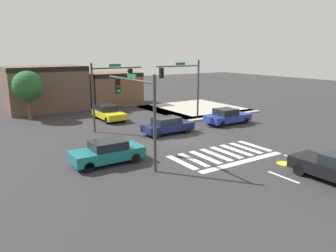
# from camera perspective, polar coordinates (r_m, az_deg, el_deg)

# --- Properties ---
(ground_plane) EXTENTS (120.00, 120.00, 0.00)m
(ground_plane) POSITION_cam_1_polar(r_m,az_deg,el_deg) (25.39, 2.48, -2.25)
(ground_plane) COLOR #302D30
(crosswalk_near) EXTENTS (6.94, 2.98, 0.01)m
(crosswalk_near) POSITION_cam_1_polar(r_m,az_deg,el_deg) (22.05, 9.33, -4.80)
(crosswalk_near) COLOR silver
(crosswalk_near) RESTS_ON ground_plane
(lane_markings) EXTENTS (6.80, 18.75, 0.01)m
(lane_markings) POSITION_cam_1_polar(r_m,az_deg,el_deg) (18.86, 26.55, -9.19)
(lane_markings) COLOR white
(lane_markings) RESTS_ON ground_plane
(bike_detector_marking) EXTENTS (0.92, 0.92, 0.01)m
(bike_detector_marking) POSITION_cam_1_polar(r_m,az_deg,el_deg) (21.12, 19.84, -6.24)
(bike_detector_marking) COLOR yellow
(bike_detector_marking) RESTS_ON ground_plane
(curb_corner_northeast) EXTENTS (10.00, 10.60, 0.15)m
(curb_corner_northeast) POSITION_cam_1_polar(r_m,az_deg,el_deg) (37.71, 4.64, 2.90)
(curb_corner_northeast) COLOR #B2AA9E
(curb_corner_northeast) RESTS_ON ground_plane
(storefront_row) EXTENTS (15.49, 6.56, 5.05)m
(storefront_row) POSITION_cam_1_polar(r_m,az_deg,el_deg) (40.78, -17.01, 6.41)
(storefront_row) COLOR brown
(storefront_row) RESTS_ON ground_plane
(traffic_signal_northeast) EXTENTS (4.93, 0.32, 5.89)m
(traffic_signal_northeast) POSITION_cam_1_polar(r_m,az_deg,el_deg) (31.35, 2.68, 8.11)
(traffic_signal_northeast) COLOR #383A3D
(traffic_signal_northeast) RESTS_ON ground_plane
(traffic_signal_northwest) EXTENTS (4.72, 0.32, 5.77)m
(traffic_signal_northwest) POSITION_cam_1_polar(r_m,az_deg,el_deg) (28.10, -10.15, 7.27)
(traffic_signal_northwest) COLOR #383A3D
(traffic_signal_northwest) RESTS_ON ground_plane
(traffic_signal_southwest) EXTENTS (0.32, 6.05, 5.50)m
(traffic_signal_southwest) POSITION_cam_1_polar(r_m,az_deg,el_deg) (19.54, -5.74, 4.55)
(traffic_signal_southwest) COLOR #383A3D
(traffic_signal_southwest) RESTS_ON ground_plane
(car_yellow) EXTENTS (1.92, 4.39, 1.44)m
(car_yellow) POSITION_cam_1_polar(r_m,az_deg,el_deg) (32.73, -10.49, 2.34)
(car_yellow) COLOR gold
(car_yellow) RESTS_ON ground_plane
(car_teal) EXTENTS (4.34, 1.86, 1.43)m
(car_teal) POSITION_cam_1_polar(r_m,az_deg,el_deg) (20.03, -10.63, -4.54)
(car_teal) COLOR #196B70
(car_teal) RESTS_ON ground_plane
(car_navy) EXTENTS (4.30, 1.71, 1.41)m
(car_navy) POSITION_cam_1_polar(r_m,az_deg,el_deg) (26.67, -0.09, 0.12)
(car_navy) COLOR #141E4C
(car_navy) RESTS_ON ground_plane
(car_blue) EXTENTS (4.42, 1.94, 1.47)m
(car_blue) POSITION_cam_1_polar(r_m,az_deg,el_deg) (30.91, 10.39, 1.68)
(car_blue) COLOR #23389E
(car_blue) RESTS_ON ground_plane
(roadside_tree) EXTENTS (2.94, 2.94, 4.87)m
(roadside_tree) POSITION_cam_1_polar(r_m,az_deg,el_deg) (34.53, -23.50, 6.45)
(roadside_tree) COLOR #4C3823
(roadside_tree) RESTS_ON ground_plane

